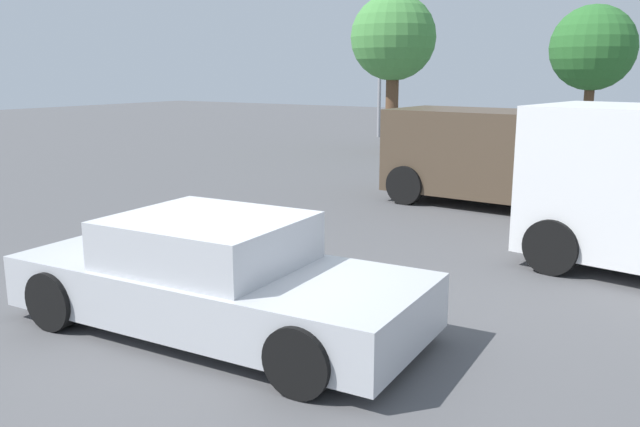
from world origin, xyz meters
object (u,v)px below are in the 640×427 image
(sedan_foreground, at_px, (215,278))
(light_post_near, at_px, (380,34))
(dog, at_px, (277,234))
(suv_dark, at_px, (509,155))

(sedan_foreground, xyz_separation_m, light_post_near, (-8.42, 19.65, 3.60))
(dog, height_order, light_post_near, light_post_near)
(sedan_foreground, relative_size, light_post_near, 0.75)
(sedan_foreground, height_order, light_post_near, light_post_near)
(suv_dark, bearing_deg, dog, -105.57)
(dog, relative_size, suv_dark, 0.13)
(sedan_foreground, bearing_deg, suv_dark, 82.41)
(sedan_foreground, distance_m, suv_dark, 8.15)
(sedan_foreground, bearing_deg, dog, 110.48)
(sedan_foreground, height_order, suv_dark, suv_dark)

